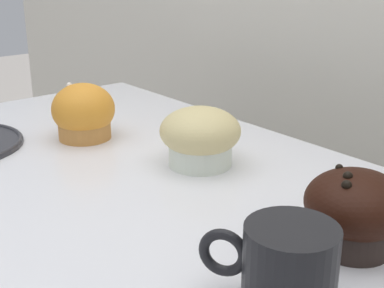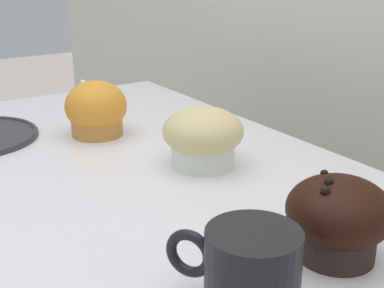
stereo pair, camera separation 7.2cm
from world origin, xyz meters
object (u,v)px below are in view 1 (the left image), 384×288
at_px(muffin_back_right, 84,113).
at_px(coffee_cup, 287,267).
at_px(muffin_back_left, 355,210).
at_px(muffin_front_center, 200,136).

xyz_separation_m(muffin_back_right, coffee_cup, (0.51, -0.09, -0.00)).
height_order(muffin_back_left, muffin_back_right, muffin_back_right).
height_order(muffin_back_right, coffee_cup, muffin_back_right).
bearing_deg(muffin_back_left, coffee_cup, -79.72).
height_order(muffin_front_center, muffin_back_right, muffin_back_right).
relative_size(muffin_back_left, coffee_cup, 0.94).
xyz_separation_m(muffin_front_center, muffin_back_left, (0.28, -0.03, 0.00)).
bearing_deg(muffin_back_right, muffin_back_left, 4.83).
height_order(muffin_front_center, muffin_back_left, muffin_back_left).
bearing_deg(muffin_front_center, muffin_back_left, -5.98).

